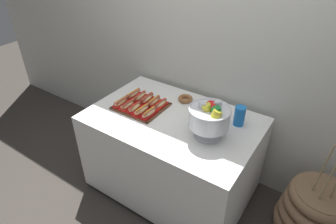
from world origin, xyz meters
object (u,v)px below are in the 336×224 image
Objects in this scene: hot_dog_0 at (121,102)px; donut at (185,99)px; hot_dog_6 at (140,97)px; hot_dog_7 at (147,99)px; serving_tray at (141,106)px; hot_dog_8 at (154,102)px; hot_dog_9 at (161,104)px; floor_vase at (314,215)px; hot_dog_3 at (142,110)px; cup_stack at (240,116)px; hot_dog_4 at (149,113)px; hot_dog_5 at (133,94)px; hot_dog_1 at (128,105)px; hot_dog_2 at (135,108)px; punch_bowl at (210,117)px; buffet_table at (172,153)px.

hot_dog_0 is 1.22× the size of donut.
hot_dog_7 is (0.07, 0.00, 0.00)m from hot_dog_6.
hot_dog_8 reaches higher than serving_tray.
hot_dog_9 is 0.25m from donut.
donut is at bearing 174.94° from floor_vase.
hot_dog_8 is at bearing 90.55° from hot_dog_3.
hot_dog_0 is 0.22m from hot_dog_7.
cup_stack is (0.87, 0.14, 0.04)m from hot_dog_6.
hot_dog_9 is at bearing -167.74° from cup_stack.
hot_dog_4 is at bearing -89.45° from hot_dog_9.
hot_dog_5 is (-0.30, 0.16, 0.00)m from hot_dog_4.
hot_dog_9 is at bearing 0.55° from hot_dog_6.
hot_dog_7 is at bearing 48.28° from hot_dog_0.
hot_dog_1 is 0.18m from hot_dog_7.
serving_tray is at bearing 90.55° from hot_dog_2.
floor_vase is at bearing -2.60° from cup_stack.
hot_dog_9 is 0.52× the size of punch_bowl.
floor_vase reaches higher than hot_dog_8.
hot_dog_1 is at bearing -89.45° from hot_dog_6.
hot_dog_6 reaches higher than donut.
hot_dog_2 is at bearing -124.33° from donut.
hot_dog_8 is at bearing -130.85° from donut.
hot_dog_1 is 1.04× the size of hot_dog_9.
hot_dog_0 is 0.15m from hot_dog_2.
hot_dog_2 is 0.85m from cup_stack.
hot_dog_2 is at bearing 0.55° from hot_dog_0.
hot_dog_1 reaches higher than hot_dog_6.
floor_vase is 6.60× the size of cup_stack.
hot_dog_2 is 1.20× the size of donut.
donut is (0.19, 0.22, -0.02)m from hot_dog_8.
hot_dog_2 is 0.86× the size of hot_dog_3.
punch_bowl reaches higher than hot_dog_2.
hot_dog_8 is (-0.00, 0.16, -0.00)m from hot_dog_3.
floor_vase reaches higher than hot_dog_6.
donut is (-1.25, 0.11, 0.57)m from floor_vase.
hot_dog_3 and hot_dog_9 have the same top height.
serving_tray is 0.12m from hot_dog_6.
serving_tray is 2.35× the size of hot_dog_8.
floor_vase is 1.57m from hot_dog_3.
cup_stack is at bearing 8.61° from hot_dog_5.
serving_tray is (-0.32, -0.01, 0.38)m from buffet_table.
punch_bowl is (0.59, -0.12, 0.14)m from hot_dog_8.
hot_dog_0 is at bearing -136.91° from donut.
hot_dog_5 is 1.02× the size of hot_dog_8.
donut is at bearing 33.00° from hot_dog_6.
hot_dog_6 and hot_dog_8 have the same top height.
hot_dog_6 is 1.11× the size of cup_stack.
hot_dog_2 and hot_dog_9 have the same top height.
floor_vase is 6.67× the size of hot_dog_9.
punch_bowl is (0.35, -0.05, 0.55)m from buffet_table.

